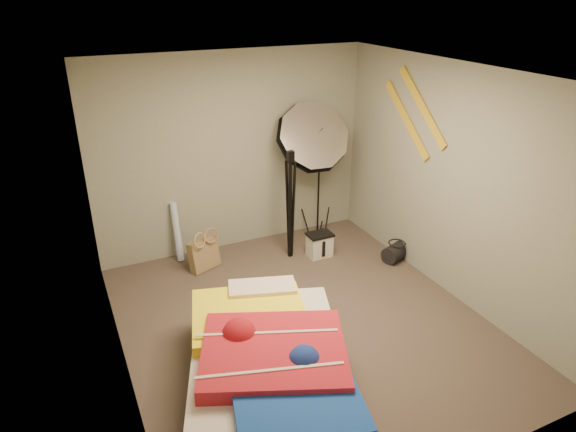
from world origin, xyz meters
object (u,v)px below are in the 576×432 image
camera_case (319,245)px  camera_tripod (290,198)px  wrapping_roll (177,232)px  photo_umbrella (311,139)px  tote_bag (204,254)px  bed (268,362)px  duffel_bag (396,252)px

camera_case → camera_tripod: 0.75m
wrapping_roll → camera_tripod: size_ratio=0.53×
photo_umbrella → camera_tripod: bearing=-144.2°
tote_bag → photo_umbrella: photo_umbrella is taller
camera_case → bed: bed is taller
tote_bag → camera_tripod: (1.08, -0.17, 0.61)m
tote_bag → bed: bed is taller
wrapping_roll → photo_umbrella: (1.74, -0.22, 1.04)m
camera_tripod → camera_case: bearing=-24.7°
wrapping_roll → tote_bag: bearing=-59.5°
tote_bag → wrapping_roll: (-0.22, 0.37, 0.18)m
camera_case → bed: (-1.52, -1.88, 0.13)m
tote_bag → duffel_bag: (2.24, -0.82, -0.08)m
camera_case → photo_umbrella: (0.10, 0.47, 1.27)m
bed → camera_tripod: bearing=59.9°
camera_tripod → photo_umbrella: bearing=35.8°
wrapping_roll → camera_case: wrapping_roll is taller
tote_bag → duffel_bag: size_ratio=1.08×
camera_tripod → bed: bearing=-120.1°
duffel_bag → photo_umbrella: size_ratio=0.18×
camera_case → camera_tripod: bearing=154.8°
camera_case → camera_tripod: (-0.34, 0.15, 0.66)m
wrapping_roll → duffel_bag: 2.75m
camera_tripod → duffel_bag: bearing=-29.6°
camera_case → duffel_bag: size_ratio=0.82×
tote_bag → photo_umbrella: 1.96m
camera_case → duffel_bag: (0.82, -0.50, -0.04)m
tote_bag → camera_case: tote_bag is taller
photo_umbrella → duffel_bag: bearing=-53.7°
duffel_bag → photo_umbrella: bearing=105.4°
bed → camera_tripod: size_ratio=1.61×
wrapping_roll → duffel_bag: bearing=-25.9°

